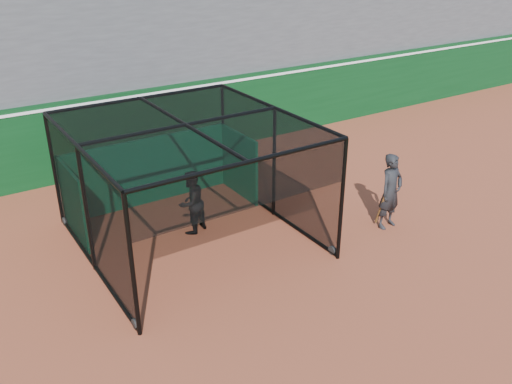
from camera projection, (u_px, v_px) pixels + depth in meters
ground at (301, 284)px, 11.86m from camera, size 120.00×120.00×0.00m
outfield_wall at (145, 125)px, 17.75m from camera, size 50.00×0.50×2.50m
grandstand at (96, 11)px, 19.24m from camera, size 50.00×7.85×8.95m
batting_cage at (189, 185)px, 12.98m from camera, size 5.05×5.44×3.00m
batter at (191, 202)px, 13.62m from camera, size 0.98×0.88×1.66m
on_deck_player at (391, 191)px, 13.80m from camera, size 0.78×0.56×2.01m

